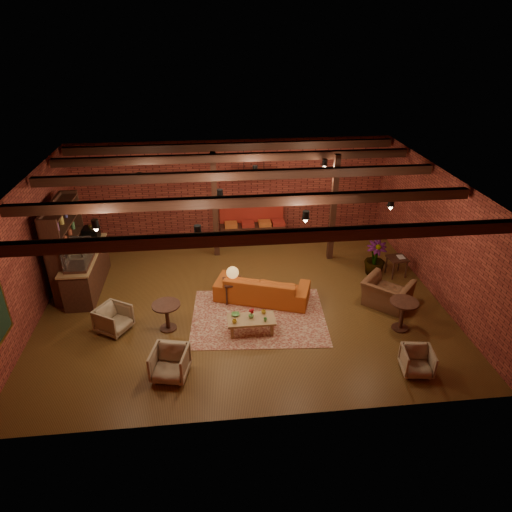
{
  "coord_description": "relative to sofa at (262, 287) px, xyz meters",
  "views": [
    {
      "loc": [
        -0.74,
        -9.99,
        6.51
      ],
      "look_at": [
        0.36,
        0.2,
        1.14
      ],
      "focal_mm": 32.0,
      "sensor_mm": 36.0,
      "label": 1
    }
  ],
  "objects": [
    {
      "name": "side_table_book",
      "position": [
        3.91,
        0.83,
        0.17
      ],
      "size": [
        0.56,
        0.56,
        0.58
      ],
      "rotation": [
        0.0,
        0.0,
        0.13
      ],
      "color": "black",
      "rests_on": "floor"
    },
    {
      "name": "wall_front",
      "position": [
        -0.49,
        -3.94,
        1.25
      ],
      "size": [
        10.0,
        0.02,
        3.2
      ],
      "primitive_type": "cube",
      "color": "maroon",
      "rests_on": "ground"
    },
    {
      "name": "ceiling_spotlights",
      "position": [
        -0.49,
        0.06,
        2.51
      ],
      "size": [
        6.4,
        4.4,
        0.28
      ],
      "primitive_type": null,
      "color": "black",
      "rests_on": "ceiling"
    },
    {
      "name": "ceiling_beams",
      "position": [
        -0.49,
        0.06,
        2.73
      ],
      "size": [
        9.8,
        6.4,
        0.22
      ],
      "primitive_type": null,
      "color": "black",
      "rests_on": "ceiling"
    },
    {
      "name": "armchair_a",
      "position": [
        -3.59,
        -0.97,
        -0.0
      ],
      "size": [
        0.89,
        0.91,
        0.7
      ],
      "primitive_type": "imported",
      "rotation": [
        0.0,
        0.0,
        1.02
      ],
      "color": "#C3B897",
      "rests_on": "floor"
    },
    {
      "name": "service_sign",
      "position": [
        0.11,
        3.16,
        2.0
      ],
      "size": [
        0.86,
        0.06,
        0.3
      ],
      "primitive_type": "cube",
      "color": "#FF6119",
      "rests_on": "ceiling"
    },
    {
      "name": "post_right",
      "position": [
        2.31,
        2.06,
        1.25
      ],
      "size": [
        0.16,
        0.16,
        3.2
      ],
      "primitive_type": "cube",
      "color": "black",
      "rests_on": "ground"
    },
    {
      "name": "shelving_hutch",
      "position": [
        -4.99,
        1.16,
        0.85
      ],
      "size": [
        0.52,
        2.0,
        2.4
      ],
      "primitive_type": null,
      "color": "black",
      "rests_on": "ground"
    },
    {
      "name": "round_table_right",
      "position": [
        3.08,
        -1.62,
        0.16
      ],
      "size": [
        0.65,
        0.65,
        0.76
      ],
      "color": "black",
      "rests_on": "floor"
    },
    {
      "name": "wall_back",
      "position": [
        -0.49,
        4.06,
        1.25
      ],
      "size": [
        10.0,
        0.02,
        3.2
      ],
      "primitive_type": "cube",
      "color": "maroon",
      "rests_on": "ground"
    },
    {
      "name": "round_table_left",
      "position": [
        -2.35,
        -1.04,
        0.11
      ],
      "size": [
        0.65,
        0.65,
        0.68
      ],
      "color": "black",
      "rests_on": "floor"
    },
    {
      "name": "floor",
      "position": [
        -0.49,
        0.06,
        -0.35
      ],
      "size": [
        10.0,
        10.0,
        0.0
      ],
      "primitive_type": "plane",
      "color": "#412810",
      "rests_on": "ground"
    },
    {
      "name": "coffee_table",
      "position": [
        -0.43,
        -1.37,
        -0.01
      ],
      "size": [
        1.1,
        0.54,
        0.63
      ],
      "rotation": [
        0.0,
        0.0,
        0.0
      ],
      "color": "olive",
      "rests_on": "floor"
    },
    {
      "name": "service_counter",
      "position": [
        -4.59,
        1.06,
        0.45
      ],
      "size": [
        0.8,
        2.5,
        1.6
      ],
      "primitive_type": null,
      "color": "black",
      "rests_on": "ground"
    },
    {
      "name": "post_left",
      "position": [
        -1.09,
        2.66,
        1.25
      ],
      "size": [
        0.16,
        0.16,
        3.2
      ],
      "primitive_type": "cube",
      "color": "black",
      "rests_on": "ground"
    },
    {
      "name": "ceiling_pipe",
      "position": [
        -0.49,
        1.66,
        2.5
      ],
      "size": [
        9.6,
        0.12,
        0.12
      ],
      "primitive_type": "cylinder",
      "rotation": [
        0.0,
        1.57,
        0.0
      ],
      "color": "black",
      "rests_on": "ceiling"
    },
    {
      "name": "armchair_far",
      "position": [
        2.82,
        -3.08,
        -0.04
      ],
      "size": [
        0.67,
        0.64,
        0.62
      ],
      "primitive_type": "imported",
      "rotation": [
        0.0,
        0.0,
        -0.14
      ],
      "color": "#C3B897",
      "rests_on": "floor"
    },
    {
      "name": "ceiling",
      "position": [
        -0.49,
        0.06,
        2.85
      ],
      "size": [
        10.0,
        8.0,
        0.02
      ],
      "primitive_type": "cube",
      "color": "black",
      "rests_on": "wall_back"
    },
    {
      "name": "armchair_b",
      "position": [
        -2.19,
        -2.66,
        0.01
      ],
      "size": [
        0.83,
        0.8,
        0.72
      ],
      "primitive_type": "imported",
      "rotation": [
        0.0,
        0.0,
        -0.22
      ],
      "color": "#C3B897",
      "rests_on": "floor"
    },
    {
      "name": "armchair_right",
      "position": [
        3.09,
        -0.62,
        0.13
      ],
      "size": [
        1.29,
        1.27,
        0.96
      ],
      "primitive_type": "imported",
      "rotation": [
        0.0,
        0.0,
        2.39
      ],
      "color": "brown",
      "rests_on": "floor"
    },
    {
      "name": "side_table_lamp",
      "position": [
        -0.75,
        0.01,
        0.4
      ],
      "size": [
        0.51,
        0.51,
        0.99
      ],
      "rotation": [
        0.0,
        0.0,
        0.08
      ],
      "color": "black",
      "rests_on": "floor"
    },
    {
      "name": "sofa",
      "position": [
        0.0,
        0.0,
        0.0
      ],
      "size": [
        2.56,
        1.67,
        0.7
      ],
      "primitive_type": "imported",
      "rotation": [
        0.0,
        0.0,
        2.8
      ],
      "color": "#A74817",
      "rests_on": "floor"
    },
    {
      "name": "wall_left",
      "position": [
        -5.49,
        0.06,
        1.25
      ],
      "size": [
        0.02,
        8.0,
        3.2
      ],
      "primitive_type": "cube",
      "color": "maroon",
      "rests_on": "ground"
    },
    {
      "name": "plant_counter",
      "position": [
        -4.49,
        1.26,
        0.87
      ],
      "size": [
        0.35,
        0.39,
        0.3
      ],
      "primitive_type": "imported",
      "color": "#337F33",
      "rests_on": "service_counter"
    },
    {
      "name": "banquette",
      "position": [
        0.11,
        3.61,
        0.15
      ],
      "size": [
        2.1,
        0.7,
        1.0
      ],
      "primitive_type": null,
      "color": "maroon",
      "rests_on": "ground"
    },
    {
      "name": "plant_tall",
      "position": [
        3.31,
        0.95,
        1.19
      ],
      "size": [
        1.92,
        1.92,
        3.07
      ],
      "primitive_type": "imported",
      "rotation": [
        0.0,
        0.0,
        -0.12
      ],
      "color": "#4C7F4C",
      "rests_on": "floor"
    },
    {
      "name": "rug",
      "position": [
        -0.18,
        -0.8,
        -0.34
      ],
      "size": [
        3.41,
        2.7,
        0.01
      ],
      "primitive_type": "cube",
      "rotation": [
        0.0,
        0.0,
        -0.07
      ],
      "color": "maroon",
      "rests_on": "floor"
    },
    {
      "name": "wall_right",
      "position": [
        4.51,
        0.06,
        1.25
      ],
      "size": [
        0.02,
        8.0,
        3.2
      ],
      "primitive_type": "cube",
      "color": "maroon",
      "rests_on": "ground"
    }
  ]
}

